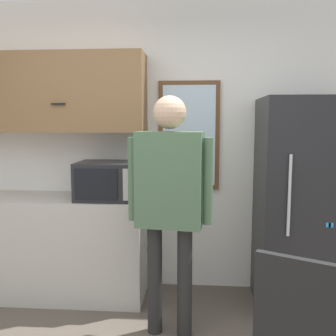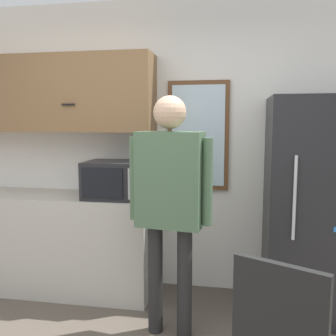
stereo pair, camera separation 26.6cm
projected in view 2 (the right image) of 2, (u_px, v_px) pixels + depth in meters
back_wall at (158, 147)px, 3.57m from camera, size 6.00×0.06×2.70m
counter at (39, 241)px, 3.57m from camera, size 2.20×0.57×0.92m
upper_cabinets at (38, 94)px, 3.50m from camera, size 2.20×0.38×0.69m
microwave at (115, 180)px, 3.30m from camera, size 0.51×0.42×0.33m
person at (170, 191)px, 2.69m from camera, size 0.62×0.28×1.77m
refrigerator at (314, 208)px, 3.04m from camera, size 0.76×0.68×1.79m
window at (198, 136)px, 3.45m from camera, size 0.56×0.05×1.00m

